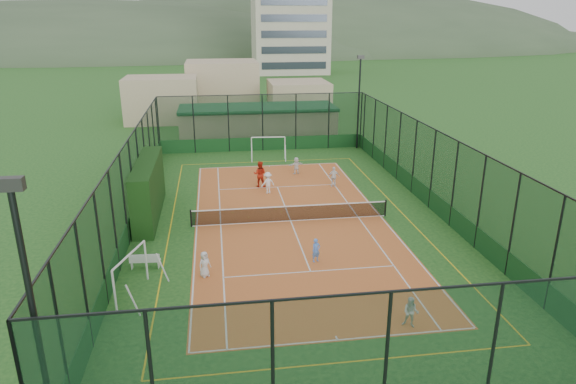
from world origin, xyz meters
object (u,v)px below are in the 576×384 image
child_far_right (334,177)px  coach (260,174)px  child_near_mid (316,250)px  futsal_goal_near (131,275)px  child_far_back (296,166)px  white_bench (145,260)px  child_near_left (205,264)px  floodlight_sw (39,341)px  child_near_right (411,312)px  clubhouse (258,122)px  futsal_goal_far (268,148)px  floodlight_ne (359,103)px  child_far_left (268,183)px

child_far_right → coach: 5.23m
child_near_mid → child_far_right: bearing=53.6°
child_far_right → child_near_mid: bearing=73.6°
futsal_goal_near → coach: 15.67m
child_far_back → coach: (-3.04, -2.71, 0.27)m
white_bench → child_near_left: child_near_left is taller
coach → child_far_right: bearing=-175.0°
floodlight_sw → white_bench: bearing=86.1°
child_near_right → clubhouse: bearing=127.0°
futsal_goal_far → child_near_left: (-5.13, -20.19, -0.30)m
clubhouse → child_near_right: clubhouse is taller
white_bench → futsal_goal_far: size_ratio=0.50×
floodlight_sw → white_bench: size_ratio=5.72×
floodlight_ne → floodlight_sw: bearing=-117.4°
clubhouse → child_far_left: clubhouse is taller
floodlight_sw → child_near_mid: bearing=51.1°
child_far_right → floodlight_ne: bearing=-112.7°
floodlight_ne → futsal_goal_near: 29.39m
coach → clubhouse: bearing=-81.5°
floodlight_ne → child_near_mid: 23.71m
floodlight_sw → futsal_goal_far: size_ratio=2.84×
white_bench → coach: size_ratio=0.78×
futsal_goal_far → child_far_left: (-0.98, -8.86, -0.18)m
child_near_left → child_far_left: child_far_left is taller
child_far_left → child_far_back: 4.97m
futsal_goal_near → child_near_right: 11.74m
clubhouse → child_far_right: 16.55m
futsal_goal_far → coach: size_ratio=1.57×
floodlight_ne → child_far_left: 15.17m
child_near_mid → coach: bearing=78.7°
child_near_mid → futsal_goal_far: bearing=71.6°
futsal_goal_near → child_near_mid: size_ratio=2.48×
child_near_left → child_near_right: size_ratio=0.98×
coach → child_near_mid: bearing=110.9°
child_far_back → coach: coach is taller
child_near_left → child_far_right: bearing=18.9°
floodlight_ne → white_bench: size_ratio=5.72×
clubhouse → floodlight_sw: bearing=-102.6°
child_far_left → coach: 1.57m
floodlight_sw → clubhouse: (8.60, 38.60, -2.55)m
floodlight_sw → clubhouse: floodlight_sw is taller
clubhouse → white_bench: 28.02m
floodlight_sw → futsal_goal_near: (0.57, 9.18, -3.16)m
child_far_back → child_near_right: bearing=74.4°
floodlight_ne → clubhouse: 10.47m
white_bench → futsal_goal_far: futsal_goal_far is taller
white_bench → child_far_right: child_far_right is taller
floodlight_ne → child_near_mid: floodlight_ne is taller
floodlight_sw → child_near_mid: floodlight_sw is taller
child_far_back → coach: bearing=23.0°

